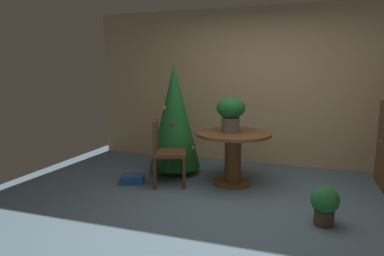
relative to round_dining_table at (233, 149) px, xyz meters
name	(u,v)px	position (x,y,z in m)	size (l,w,h in m)	color
ground_plane	(237,212)	(0.25, -0.94, -0.49)	(6.60, 6.60, 0.00)	slate
back_wall_panel	(264,87)	(0.25, 1.26, 0.81)	(6.00, 0.10, 2.60)	tan
round_dining_table	(233,149)	(0.00, 0.00, 0.00)	(1.03, 1.03, 0.73)	brown
flower_vase	(231,111)	(-0.05, 0.02, 0.53)	(0.39, 0.39, 0.48)	#665B51
wooden_chair_left	(164,149)	(-0.89, -0.32, 0.01)	(0.56, 0.56, 0.90)	brown
holiday_tree	(175,116)	(-0.96, 0.25, 0.39)	(0.78, 0.78, 1.67)	brown
gift_box_blue	(133,179)	(-1.34, -0.41, -0.44)	(0.38, 0.33, 0.12)	#1E569E
potted_plant	(325,203)	(1.15, -0.98, -0.26)	(0.28, 0.28, 0.41)	#4C382D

